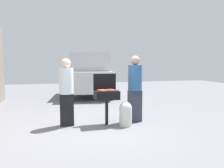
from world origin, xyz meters
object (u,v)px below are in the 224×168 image
at_px(hot_dog_11, 104,90).
at_px(propane_tank, 126,113).
at_px(hot_dog_7, 106,90).
at_px(hot_dog_10, 112,90).
at_px(hot_dog_2, 109,89).
at_px(hot_dog_4, 103,91).
at_px(hot_dog_12, 100,90).
at_px(bbq_grill, 107,96).
at_px(hot_dog_5, 111,90).
at_px(hot_dog_3, 102,90).
at_px(hot_dog_9, 114,91).
at_px(person_left, 66,90).
at_px(hot_dog_8, 100,90).
at_px(hot_dog_0, 108,91).
at_px(parked_minivan, 90,74).
at_px(person_right, 135,86).
at_px(hot_dog_1, 100,90).
at_px(hot_dog_6, 110,90).
at_px(hot_dog_13, 113,90).

xyz_separation_m(hot_dog_11, propane_tank, (0.51, -0.17, -0.58)).
relative_size(hot_dog_7, hot_dog_10, 1.00).
height_order(hot_dog_2, hot_dog_4, same).
bearing_deg(hot_dog_2, hot_dog_12, -165.90).
height_order(bbq_grill, hot_dog_5, hot_dog_5).
bearing_deg(hot_dog_3, hot_dog_9, -44.50).
relative_size(hot_dog_3, hot_dog_7, 1.00).
bearing_deg(person_left, hot_dog_4, -29.57).
xyz_separation_m(hot_dog_2, hot_dog_3, (-0.18, -0.00, 0.00)).
xyz_separation_m(hot_dog_5, hot_dog_8, (-0.28, 0.03, 0.00)).
bearing_deg(hot_dog_0, hot_dog_10, 14.93).
distance_m(bbq_grill, parked_minivan, 5.34).
bearing_deg(person_right, person_left, -12.57).
distance_m(hot_dog_0, hot_dog_3, 0.24).
bearing_deg(hot_dog_3, person_left, 175.18).
relative_size(hot_dog_12, person_left, 0.08).
bearing_deg(hot_dog_1, parked_minivan, 83.80).
distance_m(hot_dog_10, propane_tank, 0.68).
bearing_deg(hot_dog_4, hot_dog_8, 100.83).
relative_size(hot_dog_2, hot_dog_6, 1.00).
height_order(hot_dog_0, hot_dog_1, same).
xyz_separation_m(hot_dog_6, person_left, (-1.11, 0.11, 0.02)).
xyz_separation_m(hot_dog_7, hot_dog_9, (0.17, -0.20, 0.00)).
bearing_deg(hot_dog_8, propane_tank, -21.54).
bearing_deg(hot_dog_2, hot_dog_6, -50.26).
relative_size(hot_dog_12, parked_minivan, 0.03).
height_order(hot_dog_2, parked_minivan, parked_minivan).
xyz_separation_m(bbq_grill, hot_dog_12, (-0.17, 0.05, 0.15)).
bearing_deg(person_left, hot_dog_9, -24.76).
height_order(hot_dog_6, person_left, person_left).
bearing_deg(hot_dog_11, hot_dog_3, 97.95).
bearing_deg(person_right, bbq_grill, -2.32).
bearing_deg(hot_dog_6, hot_dog_11, -146.08).
height_order(hot_dog_3, hot_dog_7, same).
bearing_deg(hot_dog_12, hot_dog_0, -40.24).
distance_m(hot_dog_3, hot_dog_4, 0.25).
bearing_deg(person_right, hot_dog_10, 4.90).
bearing_deg(hot_dog_7, propane_tank, -32.76).
bearing_deg(hot_dog_6, person_left, 174.30).
bearing_deg(hot_dog_7, bbq_grill, -82.81).
bearing_deg(hot_dog_1, hot_dog_3, 21.65).
xyz_separation_m(hot_dog_6, hot_dog_12, (-0.29, -0.03, 0.00)).
bearing_deg(hot_dog_8, hot_dog_5, -6.15).
xyz_separation_m(hot_dog_1, hot_dog_13, (0.33, -0.07, 0.00)).
distance_m(hot_dog_1, hot_dog_11, 0.16).
bearing_deg(hot_dog_3, hot_dog_8, -122.33).
bearing_deg(hot_dog_3, hot_dog_11, -82.05).
relative_size(hot_dog_11, person_left, 0.08).
distance_m(bbq_grill, hot_dog_7, 0.16).
height_order(hot_dog_9, parked_minivan, parked_minivan).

